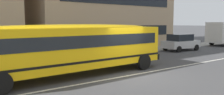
{
  "coord_description": "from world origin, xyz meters",
  "views": [
    {
      "loc": [
        -7.81,
        -8.81,
        2.75
      ],
      "look_at": [
        -0.85,
        0.84,
        1.44
      ],
      "focal_mm": 35.93,
      "sensor_mm": 36.0,
      "label": 1
    }
  ],
  "objects": [
    {
      "name": "ground_plane",
      "position": [
        0.0,
        0.0,
        0.0
      ],
      "size": [
        400.0,
        400.0,
        0.0
      ],
      "primitive_type": "plane",
      "color": "#424244"
    },
    {
      "name": "sidewalk_far",
      "position": [
        0.0,
        7.81,
        0.01
      ],
      "size": [
        120.0,
        3.0,
        0.01
      ],
      "primitive_type": "cube",
      "color": "gray",
      "rests_on": "ground_plane"
    },
    {
      "name": "lane_centreline",
      "position": [
        0.0,
        0.0,
        0.0
      ],
      "size": [
        110.0,
        0.16,
        0.01
      ],
      "primitive_type": "cube",
      "color": "silver",
      "rests_on": "ground_plane"
    },
    {
      "name": "school_bus",
      "position": [
        -2.82,
        1.66,
        1.59
      ],
      "size": [
        12.02,
        2.89,
        2.67
      ],
      "rotation": [
        0.0,
        0.0,
        3.18
      ],
      "color": "yellow",
      "rests_on": "ground_plane"
    },
    {
      "name": "parked_car_silver_end_of_row",
      "position": [
        10.7,
        5.17,
        0.84
      ],
      "size": [
        3.97,
        2.02,
        1.64
      ],
      "rotation": [
        0.0,
        0.0,
        -0.04
      ],
      "color": "#B7BABF",
      "rests_on": "ground_plane"
    }
  ]
}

